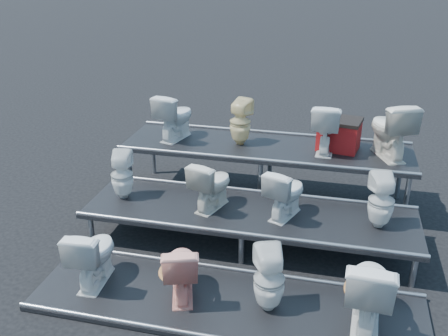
% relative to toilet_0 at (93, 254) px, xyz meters
% --- Properties ---
extents(ground, '(80.00, 80.00, 0.00)m').
position_rel_toilet_0_xyz_m(ground, '(1.51, 1.30, -0.42)').
color(ground, black).
rests_on(ground, ground).
extents(tier_front, '(4.20, 1.20, 0.06)m').
position_rel_toilet_0_xyz_m(tier_front, '(1.51, 0.00, -0.39)').
color(tier_front, black).
rests_on(tier_front, ground).
extents(tier_mid, '(4.20, 1.20, 0.46)m').
position_rel_toilet_0_xyz_m(tier_mid, '(1.51, 1.30, -0.19)').
color(tier_mid, black).
rests_on(tier_mid, ground).
extents(tier_back, '(4.20, 1.20, 0.86)m').
position_rel_toilet_0_xyz_m(tier_back, '(1.51, 2.60, 0.01)').
color(tier_back, black).
rests_on(tier_back, ground).
extents(toilet_0, '(0.44, 0.73, 0.72)m').
position_rel_toilet_0_xyz_m(toilet_0, '(0.00, 0.00, 0.00)').
color(toilet_0, silver).
rests_on(toilet_0, tier_front).
extents(toilet_1, '(0.56, 0.75, 0.68)m').
position_rel_toilet_0_xyz_m(toilet_1, '(1.02, 0.00, -0.02)').
color(toilet_1, '#E69281').
rests_on(toilet_1, tier_front).
extents(toilet_2, '(0.42, 0.42, 0.72)m').
position_rel_toilet_0_xyz_m(toilet_2, '(1.97, 0.00, -0.00)').
color(toilet_2, silver).
rests_on(toilet_2, tier_front).
extents(toilet_3, '(0.51, 0.84, 0.83)m').
position_rel_toilet_0_xyz_m(toilet_3, '(2.95, 0.00, 0.05)').
color(toilet_3, silver).
rests_on(toilet_3, tier_front).
extents(toilet_4, '(0.35, 0.35, 0.65)m').
position_rel_toilet_0_xyz_m(toilet_4, '(-0.20, 1.30, 0.36)').
color(toilet_4, silver).
rests_on(toilet_4, tier_mid).
extents(toilet_5, '(0.55, 0.73, 0.66)m').
position_rel_toilet_0_xyz_m(toilet_5, '(1.02, 1.30, 0.37)').
color(toilet_5, beige).
rests_on(toilet_5, tier_mid).
extents(toilet_6, '(0.56, 0.72, 0.64)m').
position_rel_toilet_0_xyz_m(toilet_6, '(1.96, 1.30, 0.36)').
color(toilet_6, silver).
rests_on(toilet_6, tier_mid).
extents(toilet_7, '(0.36, 0.37, 0.68)m').
position_rel_toilet_0_xyz_m(toilet_7, '(3.09, 1.30, 0.38)').
color(toilet_7, silver).
rests_on(toilet_7, tier_mid).
extents(toilet_8, '(0.56, 0.77, 0.71)m').
position_rel_toilet_0_xyz_m(toilet_8, '(0.12, 2.60, 0.79)').
color(toilet_8, silver).
rests_on(toilet_8, tier_back).
extents(toilet_9, '(0.38, 0.39, 0.68)m').
position_rel_toilet_0_xyz_m(toilet_9, '(1.12, 2.60, 0.78)').
color(toilet_9, beige).
rests_on(toilet_9, tier_back).
extents(toilet_10, '(0.43, 0.72, 0.71)m').
position_rel_toilet_0_xyz_m(toilet_10, '(2.36, 2.60, 0.80)').
color(toilet_10, silver).
rests_on(toilet_10, tier_back).
extents(toilet_11, '(0.71, 0.90, 0.80)m').
position_rel_toilet_0_xyz_m(toilet_11, '(3.21, 2.60, 0.84)').
color(toilet_11, beige).
rests_on(toilet_11, tier_back).
extents(red_crate, '(0.63, 0.54, 0.40)m').
position_rel_toilet_0_xyz_m(red_crate, '(2.54, 2.73, 0.64)').
color(red_crate, '#9C1511').
rests_on(red_crate, tier_back).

